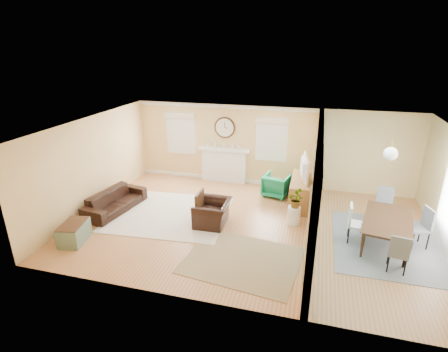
{
  "coord_description": "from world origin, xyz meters",
  "views": [
    {
      "loc": [
        1.43,
        -7.88,
        4.43
      ],
      "look_at": [
        -0.8,
        0.3,
        1.2
      ],
      "focal_mm": 28.0,
      "sensor_mm": 36.0,
      "label": 1
    }
  ],
  "objects": [
    {
      "name": "window_left",
      "position": [
        -3.05,
        2.95,
        1.66
      ],
      "size": [
        1.05,
        0.13,
        1.42
      ],
      "color": "white",
      "rests_on": "wall_back"
    },
    {
      "name": "green_chair",
      "position": [
        0.37,
        2.12,
        0.34
      ],
      "size": [
        0.87,
        0.89,
        0.68
      ],
      "primitive_type": "imported",
      "rotation": [
        0.0,
        0.0,
        2.92
      ],
      "color": "#08753D",
      "rests_on": "floor"
    },
    {
      "name": "garden_stool",
      "position": [
        1.05,
        0.43,
        0.24
      ],
      "size": [
        0.33,
        0.33,
        0.48
      ],
      "primitive_type": "cylinder",
      "color": "white",
      "rests_on": "floor"
    },
    {
      "name": "ceiling",
      "position": [
        0.0,
        0.0,
        2.6
      ],
      "size": [
        9.0,
        6.0,
        0.02
      ],
      "primitive_type": "cube",
      "color": "white",
      "rests_on": "wall_back"
    },
    {
      "name": "wall_front",
      "position": [
        0.0,
        -3.0,
        1.3
      ],
      "size": [
        9.0,
        0.02,
        2.6
      ],
      "primitive_type": "cube",
      "color": "tan",
      "rests_on": "ground"
    },
    {
      "name": "partition",
      "position": [
        1.51,
        0.28,
        1.36
      ],
      "size": [
        0.17,
        6.0,
        2.6
      ],
      "color": "tan",
      "rests_on": "ground"
    },
    {
      "name": "window_right",
      "position": [
        0.05,
        2.95,
        1.66
      ],
      "size": [
        1.05,
        0.13,
        1.42
      ],
      "color": "white",
      "rests_on": "wall_back"
    },
    {
      "name": "floor",
      "position": [
        0.0,
        0.0,
        0.0
      ],
      "size": [
        9.0,
        9.0,
        0.0
      ],
      "primitive_type": "plane",
      "color": "#9E6A42",
      "rests_on": "ground"
    },
    {
      "name": "rug_cream",
      "position": [
        -2.3,
        0.1,
        0.01
      ],
      "size": [
        3.33,
        2.95,
        0.02
      ],
      "primitive_type": "cube",
      "rotation": [
        0.0,
        0.0,
        0.08
      ],
      "color": "beige",
      "rests_on": "floor"
    },
    {
      "name": "dining_table",
      "position": [
        3.23,
        -0.01,
        0.33
      ],
      "size": [
        1.38,
        2.02,
        0.65
      ],
      "primitive_type": "imported",
      "rotation": [
        0.0,
        0.0,
        1.37
      ],
      "color": "#472B1A",
      "rests_on": "floor"
    },
    {
      "name": "sofa",
      "position": [
        -3.87,
        -0.09,
        0.29
      ],
      "size": [
        1.05,
        2.06,
        0.57
      ],
      "primitive_type": "imported",
      "rotation": [
        0.0,
        0.0,
        1.42
      ],
      "color": "black",
      "rests_on": "floor"
    },
    {
      "name": "wall_back",
      "position": [
        0.0,
        3.0,
        1.3
      ],
      "size": [
        9.0,
        0.02,
        2.6
      ],
      "primitive_type": "cube",
      "color": "tan",
      "rests_on": "ground"
    },
    {
      "name": "potted_plant",
      "position": [
        1.05,
        0.43,
        0.71
      ],
      "size": [
        0.45,
        0.49,
        0.46
      ],
      "primitive_type": "imported",
      "rotation": [
        0.0,
        0.0,
        1.82
      ],
      "color": "#337F33",
      "rests_on": "garden_stool"
    },
    {
      "name": "rug_grey",
      "position": [
        3.23,
        -0.01,
        0.01
      ],
      "size": [
        2.35,
        2.94,
        0.01
      ],
      "primitive_type": "cube",
      "color": "slate",
      "rests_on": "floor"
    },
    {
      "name": "tv",
      "position": [
        1.1,
        1.67,
        1.13
      ],
      "size": [
        0.3,
        1.17,
        0.67
      ],
      "primitive_type": "imported",
      "rotation": [
        0.0,
        0.0,
        1.7
      ],
      "color": "black",
      "rests_on": "credenza"
    },
    {
      "name": "pendant",
      "position": [
        3.0,
        0.0,
        2.2
      ],
      "size": [
        0.3,
        0.3,
        0.55
      ],
      "color": "gold",
      "rests_on": "ceiling"
    },
    {
      "name": "wall_left",
      "position": [
        -4.5,
        0.0,
        1.3
      ],
      "size": [
        0.02,
        6.0,
        2.6
      ],
      "primitive_type": "cube",
      "color": "tan",
      "rests_on": "ground"
    },
    {
      "name": "rug_jute",
      "position": [
        0.12,
        -1.54,
        0.01
      ],
      "size": [
        2.63,
        2.25,
        0.01
      ],
      "primitive_type": "cube",
      "rotation": [
        0.0,
        0.0,
        -0.13
      ],
      "color": "tan",
      "rests_on": "floor"
    },
    {
      "name": "dining_chair_s",
      "position": [
        3.26,
        -1.06,
        0.51
      ],
      "size": [
        0.44,
        0.44,
        0.87
      ],
      "color": "slate",
      "rests_on": "floor"
    },
    {
      "name": "dining_chair_w",
      "position": [
        2.54,
        -0.07,
        0.55
      ],
      "size": [
        0.44,
        0.44,
        0.94
      ],
      "color": "white",
      "rests_on": "floor"
    },
    {
      "name": "dining_chair_e",
      "position": [
        3.87,
        0.08,
        0.57
      ],
      "size": [
        0.53,
        0.53,
        0.96
      ],
      "color": "slate",
      "rests_on": "floor"
    },
    {
      "name": "wall_clock",
      "position": [
        -1.5,
        2.97,
        1.85
      ],
      "size": [
        0.7,
        0.07,
        0.7
      ],
      "color": "#472B1A",
      "rests_on": "wall_back"
    },
    {
      "name": "fireplace",
      "position": [
        -1.5,
        2.88,
        0.6
      ],
      "size": [
        1.7,
        0.3,
        1.17
      ],
      "color": "white",
      "rests_on": "ground"
    },
    {
      "name": "credenza",
      "position": [
        1.12,
        1.67,
        0.4
      ],
      "size": [
        0.55,
        1.61,
        0.8
      ],
      "color": "#A06D36",
      "rests_on": "floor"
    },
    {
      "name": "dining_chair_n",
      "position": [
        3.26,
        1.11,
        0.56
      ],
      "size": [
        0.51,
        0.51,
        0.95
      ],
      "color": "slate",
      "rests_on": "floor"
    },
    {
      "name": "trunk",
      "position": [
        -3.91,
        -1.82,
        0.24
      ],
      "size": [
        0.66,
        0.9,
        0.47
      ],
      "color": "slate",
      "rests_on": "floor"
    },
    {
      "name": "eames_chair",
      "position": [
        -0.98,
        -0.14,
        0.32
      ],
      "size": [
        0.88,
        1.0,
        0.64
      ],
      "primitive_type": "imported",
      "rotation": [
        0.0,
        0.0,
        -1.55
      ],
      "color": "black",
      "rests_on": "floor"
    }
  ]
}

